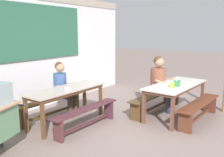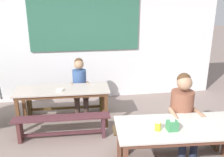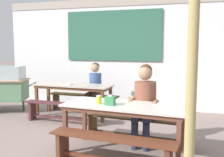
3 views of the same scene
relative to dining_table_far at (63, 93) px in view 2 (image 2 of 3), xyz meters
The scene contains 11 objects.
backdrop_wall 1.72m from the dining_table_far, 65.65° to the left, with size 6.33×0.23×2.82m.
dining_table_far is the anchor object (origin of this frame).
dining_table_near 2.38m from the dining_table_far, 45.63° to the right, with size 1.88×0.87×0.74m.
bench_far_back 0.65m from the dining_table_far, 88.23° to the left, with size 1.79×0.33×0.42m.
bench_far_front 0.66m from the dining_table_far, 91.77° to the right, with size 1.69×0.30×0.42m.
bench_near_back 2.10m from the dining_table_far, 34.43° to the right, with size 1.83×0.42×0.42m.
person_center_facing 0.56m from the dining_table_far, 52.89° to the left, with size 0.41×0.56×1.21m.
person_right_near_table 2.24m from the dining_table_far, 33.39° to the right, with size 0.47×0.57×1.31m.
tissue_box 2.31m from the dining_table_far, 50.67° to the right, with size 0.14×0.11×0.15m.
condiment_jar 2.18m from the dining_table_far, 54.04° to the right, with size 0.08×0.08×0.13m.
soup_bowl 0.14m from the dining_table_far, 116.63° to the right, with size 0.13×0.13×0.04m, color silver.
Camera 2 is at (-0.37, -3.08, 2.33)m, focal length 38.31 mm.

